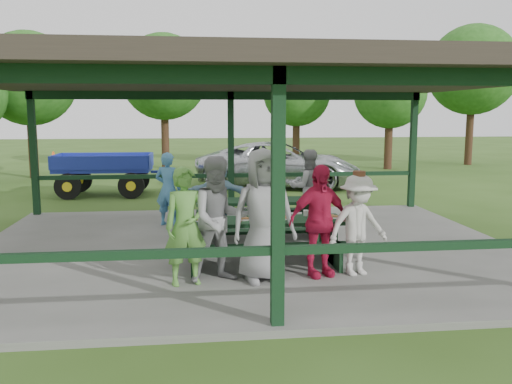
{
  "coord_description": "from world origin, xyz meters",
  "views": [
    {
      "loc": [
        -0.97,
        -9.87,
        2.6
      ],
      "look_at": [
        0.16,
        -0.3,
        1.17
      ],
      "focal_mm": 38.0,
      "sensor_mm": 36.0,
      "label": 1
    }
  ],
  "objects": [
    {
      "name": "tree_left",
      "position": [
        -2.22,
        15.7,
        4.18
      ],
      "size": [
        3.95,
        3.95,
        6.17
      ],
      "color": "#362115",
      "rests_on": "ground"
    },
    {
      "name": "concrete_slab",
      "position": [
        0.0,
        0.0,
        0.05
      ],
      "size": [
        10.0,
        8.0,
        0.1
      ],
      "primitive_type": "cube",
      "color": "#63635E",
      "rests_on": "ground"
    },
    {
      "name": "farm_trailer",
      "position": [
        -3.73,
        7.44,
        0.69
      ],
      "size": [
        4.0,
        1.82,
        1.4
      ],
      "rotation": [
        0.0,
        0.0,
        -0.02
      ],
      "color": "navy",
      "rests_on": "ground"
    },
    {
      "name": "spectator_grey",
      "position": [
        1.55,
        1.76,
        0.94
      ],
      "size": [
        0.88,
        0.71,
        1.69
      ],
      "primitive_type": "imported",
      "rotation": [
        0.0,
        0.0,
        3.24
      ],
      "color": "gray",
      "rests_on": "concrete_slab"
    },
    {
      "name": "contestant_grey_mid",
      "position": [
        0.06,
        -2.1,
        1.09
      ],
      "size": [
        1.07,
        0.79,
        1.98
      ],
      "primitive_type": "imported",
      "rotation": [
        0.0,
        0.0,
        0.18
      ],
      "color": "gray",
      "rests_on": "concrete_slab"
    },
    {
      "name": "pickup_truck",
      "position": [
        2.03,
        8.73,
        0.78
      ],
      "size": [
        6.14,
        4.09,
        1.57
      ],
      "primitive_type": "imported",
      "rotation": [
        0.0,
        0.0,
        1.28
      ],
      "color": "silver",
      "rests_on": "ground"
    },
    {
      "name": "tree_mid",
      "position": [
        4.21,
        16.95,
        3.53
      ],
      "size": [
        3.34,
        3.34,
        5.22
      ],
      "color": "#362115",
      "rests_on": "ground"
    },
    {
      "name": "pavilion_structure",
      "position": [
        0.0,
        0.0,
        3.17
      ],
      "size": [
        10.6,
        8.6,
        3.24
      ],
      "color": "black",
      "rests_on": "concrete_slab"
    },
    {
      "name": "contestant_green",
      "position": [
        -1.08,
        -2.14,
        0.96
      ],
      "size": [
        0.71,
        0.55,
        1.73
      ],
      "primitive_type": "imported",
      "rotation": [
        0.0,
        0.0,
        0.25
      ],
      "color": "#57953B",
      "rests_on": "concrete_slab"
    },
    {
      "name": "ground",
      "position": [
        0.0,
        0.0,
        0.0
      ],
      "size": [
        90.0,
        90.0,
        0.0
      ],
      "primitive_type": "plane",
      "color": "#315019",
      "rests_on": "ground"
    },
    {
      "name": "contestant_white_fedora",
      "position": [
        1.53,
        -1.98,
        0.88
      ],
      "size": [
        1.12,
        0.83,
        1.61
      ],
      "rotation": [
        0.0,
        0.0,
        0.27
      ],
      "color": "beige",
      "rests_on": "concrete_slab"
    },
    {
      "name": "tree_right",
      "position": [
        7.95,
        14.07,
        3.47
      ],
      "size": [
        3.28,
        3.28,
        5.13
      ],
      "color": "#362115",
      "rests_on": "ground"
    },
    {
      "name": "table_setting",
      "position": [
        0.24,
        -1.17,
        0.88
      ],
      "size": [
        2.41,
        0.45,
        0.1
      ],
      "color": "white",
      "rests_on": "picnic_table_near"
    },
    {
      "name": "spectator_lblue",
      "position": [
        -0.44,
        1.59,
        0.86
      ],
      "size": [
        1.47,
        0.76,
        1.52
      ],
      "primitive_type": "imported",
      "rotation": [
        0.0,
        0.0,
        2.91
      ],
      "color": "#81ADC8",
      "rests_on": "concrete_slab"
    },
    {
      "name": "picnic_table_far",
      "position": [
        0.34,
        0.8,
        0.57
      ],
      "size": [
        2.49,
        1.39,
        0.75
      ],
      "color": "black",
      "rests_on": "concrete_slab"
    },
    {
      "name": "spectator_blue",
      "position": [
        -1.52,
        2.12,
        0.91
      ],
      "size": [
        0.69,
        0.58,
        1.63
      ],
      "primitive_type": "imported",
      "rotation": [
        0.0,
        0.0,
        2.77
      ],
      "color": "teal",
      "rests_on": "concrete_slab"
    },
    {
      "name": "tree_far_left",
      "position": [
        -7.25,
        12.49,
        3.87
      ],
      "size": [
        3.66,
        3.66,
        5.72
      ],
      "color": "#362115",
      "rests_on": "ground"
    },
    {
      "name": "tree_far_right",
      "position": [
        12.66,
        15.6,
        4.62
      ],
      "size": [
        4.36,
        4.36,
        6.81
      ],
      "color": "#362115",
      "rests_on": "ground"
    },
    {
      "name": "contestant_red",
      "position": [
        0.93,
        -1.96,
        0.96
      ],
      "size": [
        1.09,
        0.68,
        1.72
      ],
      "primitive_type": "imported",
      "rotation": [
        0.0,
        0.0,
        0.28
      ],
      "color": "#BE183F",
      "rests_on": "concrete_slab"
    },
    {
      "name": "picnic_table_near",
      "position": [
        0.16,
        -1.2,
        0.58
      ],
      "size": [
        2.66,
        1.39,
        0.75
      ],
      "color": "black",
      "rests_on": "concrete_slab"
    },
    {
      "name": "contestant_grey_left",
      "position": [
        -0.59,
        -2.04,
        1.03
      ],
      "size": [
        1.06,
        0.91,
        1.86
      ],
      "primitive_type": "imported",
      "rotation": [
        0.0,
        0.0,
        0.26
      ],
      "color": "gray",
      "rests_on": "concrete_slab"
    }
  ]
}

